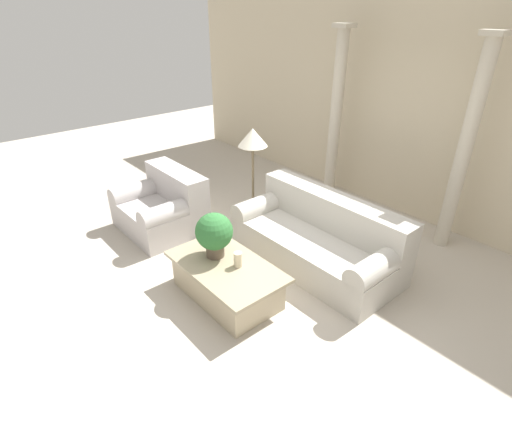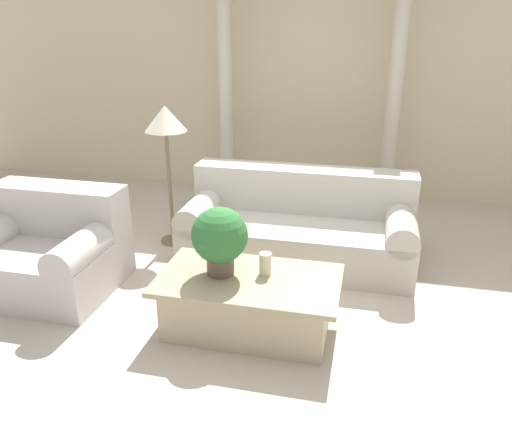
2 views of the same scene
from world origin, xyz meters
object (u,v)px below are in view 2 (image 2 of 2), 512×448
(potted_plant, at_px, (220,237))
(coffee_table, at_px, (249,302))
(floor_lamp, at_px, (166,127))
(sofa_long, at_px, (299,225))
(loveseat, at_px, (48,249))

(potted_plant, bearing_deg, coffee_table, -5.09)
(floor_lamp, bearing_deg, sofa_long, -2.45)
(coffee_table, xyz_separation_m, floor_lamp, (-1.15, 1.35, 0.99))
(sofa_long, bearing_deg, floor_lamp, 177.55)
(sofa_long, bearing_deg, loveseat, -152.81)
(loveseat, bearing_deg, potted_plant, -8.31)
(loveseat, bearing_deg, floor_lamp, 57.73)
(loveseat, xyz_separation_m, coffee_table, (1.85, -0.26, -0.13))
(potted_plant, distance_m, floor_lamp, 1.70)
(loveseat, relative_size, floor_lamp, 0.84)
(potted_plant, bearing_deg, sofa_long, 72.79)
(loveseat, distance_m, potted_plant, 1.68)
(floor_lamp, bearing_deg, coffee_table, -49.55)
(sofa_long, height_order, potted_plant, potted_plant)
(coffee_table, distance_m, potted_plant, 0.54)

